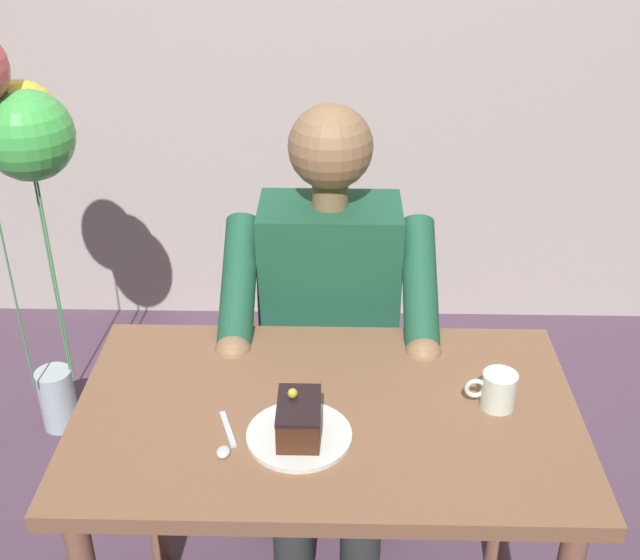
% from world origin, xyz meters
% --- Properties ---
extents(dining_table, '(1.05, 0.63, 0.74)m').
position_xyz_m(dining_table, '(0.00, 0.00, 0.64)').
color(dining_table, brown).
rests_on(dining_table, ground).
extents(chair, '(0.42, 0.42, 0.91)m').
position_xyz_m(chair, '(0.00, -0.61, 0.51)').
color(chair, brown).
rests_on(chair, ground).
extents(seated_person, '(0.53, 0.58, 1.23)m').
position_xyz_m(seated_person, '(0.00, -0.44, 0.64)').
color(seated_person, '#1F553B').
rests_on(seated_person, ground).
extents(dessert_plate, '(0.21, 0.21, 0.01)m').
position_xyz_m(dessert_plate, '(0.05, 0.09, 0.74)').
color(dessert_plate, white).
rests_on(dessert_plate, dining_table).
extents(cake_slice, '(0.08, 0.13, 0.09)m').
position_xyz_m(cake_slice, '(0.05, 0.09, 0.79)').
color(cake_slice, '#472416').
rests_on(cake_slice, dessert_plate).
extents(coffee_cup, '(0.11, 0.07, 0.08)m').
position_xyz_m(coffee_cup, '(-0.35, -0.02, 0.78)').
color(coffee_cup, silver).
rests_on(coffee_cup, dining_table).
extents(dessert_spoon, '(0.05, 0.14, 0.01)m').
position_xyz_m(dessert_spoon, '(0.20, 0.11, 0.74)').
color(dessert_spoon, silver).
rests_on(dessert_spoon, dining_table).
extents(balloon_display, '(0.36, 0.31, 1.35)m').
position_xyz_m(balloon_display, '(0.88, -0.79, 1.03)').
color(balloon_display, '#B2C1C6').
rests_on(balloon_display, ground).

